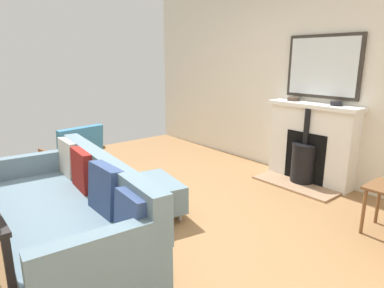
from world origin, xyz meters
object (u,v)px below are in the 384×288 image
(sofa, at_px, (71,214))
(mantel_bowl_near, at_px, (293,99))
(fireplace, at_px, (310,147))
(mantel_bowl_far, at_px, (336,103))
(ottoman, at_px, (146,195))
(armchair_accent, at_px, (76,151))

(sofa, bearing_deg, mantel_bowl_near, -179.84)
(fireplace, xyz_separation_m, mantel_bowl_far, (-0.05, 0.27, 0.60))
(mantel_bowl_near, xyz_separation_m, mantel_bowl_far, (0.00, 0.61, -0.00))
(mantel_bowl_far, bearing_deg, fireplace, -80.44)
(sofa, height_order, ottoman, sofa)
(sofa, relative_size, ottoman, 2.72)
(mantel_bowl_near, bearing_deg, mantel_bowl_far, 90.00)
(mantel_bowl_far, height_order, armchair_accent, mantel_bowl_far)
(mantel_bowl_near, xyz_separation_m, sofa, (3.07, 0.01, -0.72))
(sofa, distance_m, armchair_accent, 1.78)
(ottoman, relative_size, armchair_accent, 1.03)
(sofa, bearing_deg, ottoman, -167.95)
(fireplace, height_order, mantel_bowl_near, mantel_bowl_near)
(fireplace, xyz_separation_m, sofa, (3.02, -0.33, -0.12))
(mantel_bowl_far, relative_size, ottoman, 0.18)
(fireplace, height_order, sofa, fireplace)
(mantel_bowl_far, xyz_separation_m, ottoman, (2.24, -0.78, -0.84))
(armchair_accent, bearing_deg, sofa, 67.74)
(fireplace, bearing_deg, sofa, -6.14)
(fireplace, distance_m, armchair_accent, 3.07)
(fireplace, distance_m, sofa, 3.04)
(sofa, bearing_deg, armchair_accent, -112.26)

